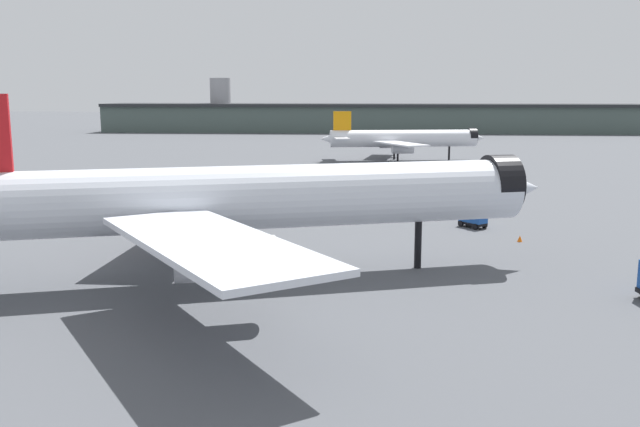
# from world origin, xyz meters

# --- Properties ---
(ground) EXTENTS (900.00, 900.00, 0.00)m
(ground) POSITION_xyz_m (0.00, 0.00, 0.00)
(ground) COLOR #4C4F54
(airliner_near_gate) EXTENTS (52.70, 47.24, 15.62)m
(airliner_near_gate) POSITION_xyz_m (0.19, -0.65, 6.88)
(airliner_near_gate) COLOR silver
(airliner_near_gate) RESTS_ON ground
(airliner_far_taxiway) EXTENTS (38.44, 34.20, 11.40)m
(airliner_far_taxiway) POSITION_xyz_m (5.05, 105.67, 5.02)
(airliner_far_taxiway) COLOR silver
(airliner_far_taxiway) RESTS_ON ground
(terminal_building) EXTENTS (213.03, 51.73, 21.27)m
(terminal_building) POSITION_xyz_m (-18.58, 217.65, 5.79)
(terminal_building) COLOR #475651
(terminal_building) RESTS_ON ground
(baggage_tug_wing) EXTENTS (3.44, 3.38, 1.85)m
(baggage_tug_wing) POSITION_xyz_m (20.08, 26.34, 0.97)
(baggage_tug_wing) COLOR black
(baggage_tug_wing) RESTS_ON ground
(baggage_cart_trailing) EXTENTS (2.26, 2.63, 1.82)m
(baggage_cart_trailing) POSITION_xyz_m (-16.70, 27.88, 0.98)
(baggage_cart_trailing) COLOR black
(baggage_cart_trailing) RESTS_ON ground
(traffic_cone_wingtip) EXTENTS (0.55, 0.55, 0.69)m
(traffic_cone_wingtip) POSITION_xyz_m (24.81, 19.37, 0.34)
(traffic_cone_wingtip) COLOR #F2600C
(traffic_cone_wingtip) RESTS_ON ground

